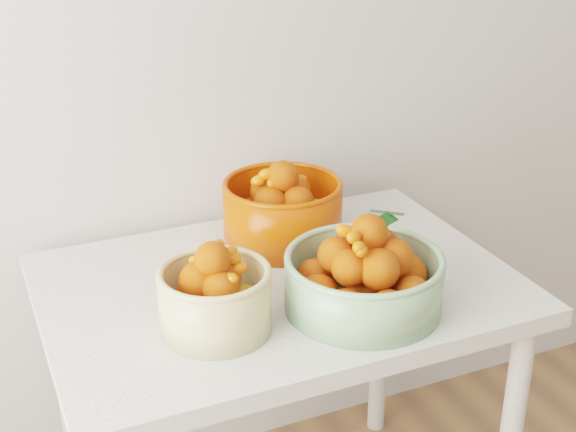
% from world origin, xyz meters
% --- Properties ---
extents(table, '(1.00, 0.70, 0.75)m').
position_xyz_m(table, '(-0.39, 1.60, 0.65)').
color(table, silver).
rests_on(table, ground).
extents(bowl_cream, '(0.26, 0.26, 0.19)m').
position_xyz_m(bowl_cream, '(-0.58, 1.47, 0.82)').
color(bowl_cream, '#D7C081').
rests_on(bowl_cream, table).
extents(bowl_green, '(0.41, 0.41, 0.21)m').
position_xyz_m(bowl_green, '(-0.28, 1.43, 0.82)').
color(bowl_green, '#85AF7E').
rests_on(bowl_green, table).
extents(bowl_orange, '(0.32, 0.32, 0.20)m').
position_xyz_m(bowl_orange, '(-0.31, 1.78, 0.83)').
color(bowl_orange, red).
rests_on(bowl_orange, table).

